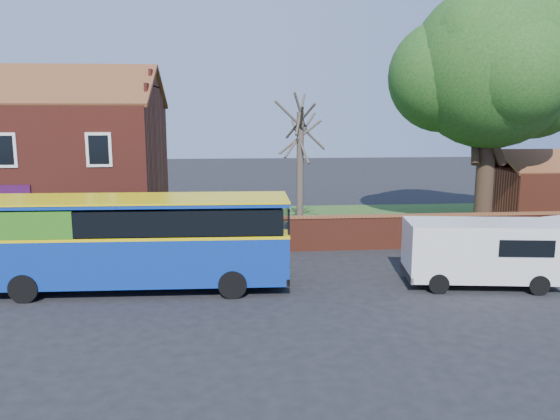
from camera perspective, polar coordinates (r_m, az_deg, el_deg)
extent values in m
plane|color=black|center=(18.23, -13.67, -9.94)|extent=(120.00, 120.00, 0.00)
cube|color=#426B28|center=(32.24, 13.56, -1.22)|extent=(26.00, 12.00, 0.04)
cube|color=maroon|center=(30.21, -23.94, 3.66)|extent=(12.00, 8.00, 6.50)
cube|color=brown|center=(28.23, -25.88, 11.80)|extent=(12.30, 4.08, 2.16)
cube|color=brown|center=(32.00, -23.33, 11.65)|extent=(12.30, 4.08, 2.16)
cube|color=black|center=(26.34, -26.94, 5.59)|extent=(1.10, 0.06, 1.50)
cube|color=#4C0F19|center=(26.75, -26.37, -1.90)|extent=(0.95, 0.04, 2.10)
cube|color=silver|center=(26.76, -26.36, -1.78)|extent=(1.20, 0.06, 2.30)
cube|color=#330C34|center=(26.48, -26.66, 1.70)|extent=(2.00, 0.06, 0.60)
cube|color=maroon|center=(26.60, 17.71, -2.16)|extent=(22.00, 0.30, 1.50)
cube|color=brown|center=(26.45, 17.80, -0.46)|extent=(22.00, 0.38, 0.10)
cube|color=brown|center=(36.75, 26.63, 4.91)|extent=(8.20, 2.56, 1.24)
cube|color=#0D3298|center=(19.96, -14.82, -4.57)|extent=(10.76, 2.95, 1.70)
cube|color=yellow|center=(19.77, -14.93, -2.19)|extent=(10.78, 2.97, 0.10)
cube|color=black|center=(19.67, -15.00, -0.73)|extent=(10.33, 2.96, 0.85)
cube|color=#337F1B|center=(20.66, -24.63, -0.80)|extent=(3.71, 2.81, 0.91)
cube|color=#0D3298|center=(19.57, -15.08, 0.92)|extent=(10.76, 2.95, 0.14)
cube|color=yellow|center=(19.56, -15.09, 1.15)|extent=(10.80, 2.99, 0.06)
cylinder|color=black|center=(19.97, -25.19, -7.42)|extent=(0.97, 0.31, 0.96)
cylinder|color=black|center=(22.22, -22.83, -5.53)|extent=(0.97, 0.31, 0.96)
cylinder|color=black|center=(18.57, -4.98, -7.75)|extent=(0.97, 0.31, 0.96)
cylinder|color=black|center=(20.98, -4.82, -5.66)|extent=(0.97, 0.31, 0.96)
cube|color=silver|center=(20.92, 20.28, -3.90)|extent=(5.55, 2.82, 2.02)
cube|color=black|center=(21.69, 26.37, -2.98)|extent=(0.32, 1.80, 0.80)
cube|color=black|center=(22.07, 26.66, -6.07)|extent=(0.39, 2.12, 0.26)
cylinder|color=black|center=(19.78, 16.24, -7.40)|extent=(0.72, 0.31, 0.70)
cylinder|color=black|center=(21.66, 15.01, -5.83)|extent=(0.72, 0.31, 0.70)
cylinder|color=black|center=(20.85, 25.43, -7.09)|extent=(0.72, 0.31, 0.70)
cylinder|color=black|center=(22.63, 23.49, -5.65)|extent=(0.72, 0.31, 0.70)
cylinder|color=black|center=(24.61, 26.10, -4.71)|extent=(0.67, 0.42, 0.63)
cylinder|color=black|center=(29.98, 20.57, 2.58)|extent=(0.90, 0.90, 5.19)
sphere|color=#3C6720|center=(29.86, 21.27, 13.80)|extent=(8.12, 8.12, 8.12)
sphere|color=#3C6720|center=(31.31, 24.80, 12.12)|extent=(5.86, 5.86, 5.86)
sphere|color=#3C6720|center=(29.59, 16.80, 13.21)|extent=(5.64, 5.64, 5.64)
cylinder|color=#4C4238|center=(27.46, 2.10, 3.68)|extent=(0.36, 0.36, 6.23)
cylinder|color=#4C4238|center=(27.30, 2.13, 8.33)|extent=(0.37, 3.04, 2.45)
cylinder|color=#4C4238|center=(27.31, 2.13, 7.87)|extent=(1.59, 2.24, 2.24)
cylinder|color=#4C4238|center=(27.30, 2.14, 8.80)|extent=(2.55, 1.17, 2.48)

